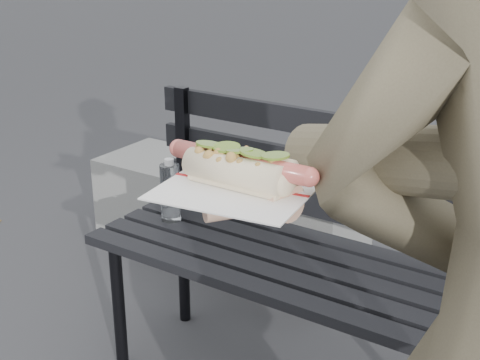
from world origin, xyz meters
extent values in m
cylinder|color=black|center=(-0.78, 0.72, 0.23)|extent=(0.04, 0.04, 0.45)
cylinder|color=black|center=(-0.78, 1.06, 0.23)|extent=(0.04, 0.04, 0.45)
cube|color=black|center=(-0.11, 0.71, 0.47)|extent=(1.50, 0.07, 0.03)
cube|color=black|center=(-0.11, 0.80, 0.47)|extent=(1.50, 0.07, 0.03)
cube|color=black|center=(-0.11, 0.89, 0.47)|extent=(1.50, 0.07, 0.03)
cube|color=black|center=(-0.11, 0.98, 0.47)|extent=(1.50, 0.07, 0.03)
cube|color=black|center=(-0.11, 1.07, 0.47)|extent=(1.50, 0.07, 0.03)
cube|color=black|center=(-0.78, 1.08, 0.67)|extent=(0.04, 0.03, 0.42)
cube|color=black|center=(-0.11, 1.10, 0.57)|extent=(1.50, 0.02, 0.08)
cube|color=black|center=(-0.11, 1.10, 0.70)|extent=(1.50, 0.02, 0.08)
cube|color=black|center=(-0.11, 1.10, 0.83)|extent=(1.50, 0.02, 0.08)
cylinder|color=white|center=(-0.70, 0.92, 0.57)|extent=(0.06, 0.06, 0.19)
cylinder|color=white|center=(-0.70, 0.92, 0.68)|extent=(0.03, 0.03, 0.02)
cube|color=slate|center=(-0.93, 1.56, 0.20)|extent=(1.20, 0.40, 0.40)
cylinder|color=brown|center=(0.39, 0.14, 1.12)|extent=(0.51, 0.23, 0.19)
cylinder|color=#D8A384|center=(0.18, 0.06, 1.05)|extent=(0.09, 0.08, 0.07)
ellipsoid|color=#D8A384|center=(0.14, 0.05, 1.05)|extent=(0.10, 0.12, 0.03)
cylinder|color=#D8A384|center=(0.08, 0.02, 1.05)|extent=(0.05, 0.02, 0.02)
cylinder|color=#D8A384|center=(0.08, 0.04, 1.05)|extent=(0.05, 0.02, 0.02)
cylinder|color=#D8A384|center=(0.08, 0.06, 1.05)|extent=(0.05, 0.02, 0.02)
cylinder|color=#D8A384|center=(0.08, 0.08, 1.05)|extent=(0.05, 0.02, 0.02)
cylinder|color=#D8A384|center=(0.15, -0.01, 1.05)|extent=(0.04, 0.05, 0.02)
cube|color=white|center=(0.14, 0.05, 1.07)|extent=(0.21, 0.21, 0.00)
cube|color=#B21E1E|center=(0.14, 0.05, 1.07)|extent=(0.19, 0.03, 0.00)
cylinder|color=#D75E53|center=(0.14, 0.05, 1.10)|extent=(0.20, 0.02, 0.02)
sphere|color=#D75E53|center=(0.04, 0.05, 1.10)|extent=(0.02, 0.02, 0.02)
sphere|color=#D75E53|center=(0.24, 0.05, 1.10)|extent=(0.02, 0.02, 0.02)
sphere|color=#9E6B2D|center=(0.14, 0.04, 1.11)|extent=(0.01, 0.01, 0.01)
sphere|color=#9E6B2D|center=(0.16, 0.05, 1.11)|extent=(0.01, 0.01, 0.01)
sphere|color=#9E6B2D|center=(0.10, 0.04, 1.11)|extent=(0.01, 0.01, 0.01)
sphere|color=#9E6B2D|center=(0.13, 0.04, 1.10)|extent=(0.01, 0.01, 0.01)
sphere|color=#9E6B2D|center=(0.18, 0.06, 1.11)|extent=(0.01, 0.01, 0.01)
sphere|color=#9E6B2D|center=(0.15, 0.07, 1.10)|extent=(0.01, 0.01, 0.01)
sphere|color=#9E6B2D|center=(0.12, 0.03, 1.10)|extent=(0.01, 0.01, 0.01)
sphere|color=#9E6B2D|center=(0.09, 0.07, 1.10)|extent=(0.01, 0.01, 0.01)
sphere|color=#9E6B2D|center=(0.10, 0.03, 1.10)|extent=(0.01, 0.01, 0.01)
sphere|color=#9E6B2D|center=(0.17, 0.05, 1.10)|extent=(0.01, 0.01, 0.01)
sphere|color=#9E6B2D|center=(0.18, 0.03, 1.11)|extent=(0.01, 0.01, 0.01)
sphere|color=#9E6B2D|center=(0.14, 0.04, 1.11)|extent=(0.01, 0.01, 0.01)
sphere|color=#9E6B2D|center=(0.09, 0.06, 1.10)|extent=(0.01, 0.01, 0.01)
sphere|color=#9E6B2D|center=(0.11, 0.04, 1.11)|extent=(0.01, 0.01, 0.01)
sphere|color=#9E6B2D|center=(0.11, 0.03, 1.11)|extent=(0.01, 0.01, 0.01)
sphere|color=#9E6B2D|center=(0.15, 0.03, 1.10)|extent=(0.01, 0.01, 0.01)
sphere|color=#9E6B2D|center=(0.08, 0.04, 1.11)|extent=(0.01, 0.01, 0.01)
sphere|color=#9E6B2D|center=(0.09, 0.03, 1.11)|extent=(0.01, 0.01, 0.01)
sphere|color=#9E6B2D|center=(0.12, 0.05, 1.10)|extent=(0.01, 0.01, 0.01)
sphere|color=#9E6B2D|center=(0.09, 0.04, 1.10)|extent=(0.01, 0.01, 0.01)
sphere|color=#9E6B2D|center=(0.17, 0.05, 1.10)|extent=(0.01, 0.01, 0.01)
sphere|color=#9E6B2D|center=(0.12, 0.04, 1.11)|extent=(0.01, 0.01, 0.01)
sphere|color=#9E6B2D|center=(0.14, 0.03, 1.11)|extent=(0.01, 0.01, 0.01)
sphere|color=#9E6B2D|center=(0.18, 0.06, 1.10)|extent=(0.01, 0.01, 0.01)
sphere|color=#9E6B2D|center=(0.09, 0.06, 1.10)|extent=(0.01, 0.01, 0.01)
sphere|color=#9E6B2D|center=(0.10, 0.03, 1.11)|extent=(0.01, 0.01, 0.01)
sphere|color=#9E6B2D|center=(0.19, 0.05, 1.11)|extent=(0.01, 0.01, 0.01)
sphere|color=#9E6B2D|center=(0.10, 0.06, 1.11)|extent=(0.01, 0.01, 0.01)
sphere|color=#9E6B2D|center=(0.13, 0.07, 1.11)|extent=(0.01, 0.01, 0.01)
sphere|color=#9E6B2D|center=(0.09, 0.05, 1.10)|extent=(0.01, 0.01, 0.01)
cylinder|color=olive|center=(0.09, 0.05, 1.11)|extent=(0.04, 0.04, 0.01)
cylinder|color=olive|center=(0.12, 0.05, 1.11)|extent=(0.04, 0.04, 0.01)
cylinder|color=olive|center=(0.14, 0.05, 1.11)|extent=(0.04, 0.04, 0.01)
cylinder|color=olive|center=(0.16, 0.05, 1.11)|extent=(0.04, 0.04, 0.01)
cylinder|color=olive|center=(0.19, 0.05, 1.12)|extent=(0.04, 0.04, 0.01)
cube|color=brown|center=(-1.35, 1.55, 0.00)|extent=(0.07, 0.06, 0.00)
cube|color=brown|center=(-1.16, 2.03, 0.00)|extent=(0.05, 0.04, 0.00)
cube|color=brown|center=(-1.80, 2.05, 0.00)|extent=(0.06, 0.04, 0.00)
camera|label=1|loc=(0.58, -0.62, 1.38)|focal=50.00mm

